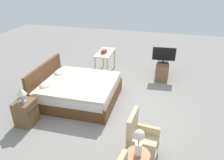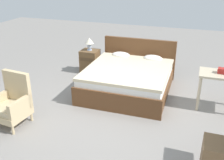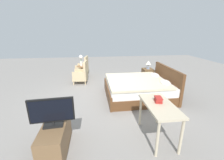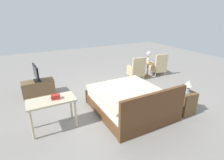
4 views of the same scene
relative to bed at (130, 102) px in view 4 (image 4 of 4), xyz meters
The scene contains 12 objects.
ground_plane 1.12m from the bed, 93.81° to the right, with size 16.00×16.00×0.00m, color gray.
bed is the anchor object (origin of this frame).
armchair_by_window_left 3.34m from the bed, 144.36° to the right, with size 0.62×0.62×0.92m.
armchair_by_window_right 2.50m from the bed, 128.81° to the right, with size 0.59×0.59×0.92m.
side_table 2.92m from the bed, 137.41° to the right, with size 0.40×0.40×0.59m.
flower_vase 2.97m from the bed, 137.41° to the right, with size 0.17×0.17×0.48m.
nightstand 1.45m from the bed, 150.04° to the left, with size 0.44×0.41×0.60m.
table_lamp 1.54m from the bed, 150.02° to the left, with size 0.22×0.22×0.33m.
tv_stand 2.99m from the bed, 46.11° to the right, with size 0.96×0.40×0.52m.
tv_flatscreen 3.03m from the bed, 46.08° to the right, with size 0.22×0.73×0.50m.
vanity_desk 2.00m from the bed, ahead, with size 1.04×0.52×0.74m.
book_stack 1.93m from the bed, ahead, with size 0.22×0.16×0.10m.
Camera 4 is at (2.43, 4.51, 2.55)m, focal length 28.00 mm.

